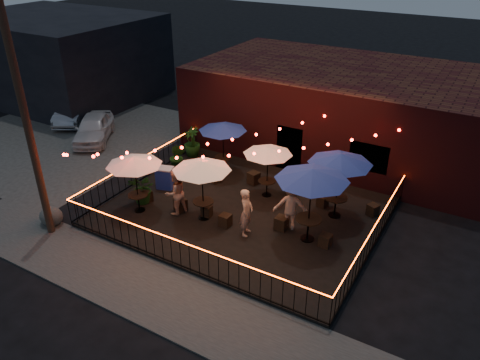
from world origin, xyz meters
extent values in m
plane|color=black|center=(0.00, 0.00, 0.00)|extent=(110.00, 110.00, 0.00)
cube|color=black|center=(0.00, 2.00, 0.07)|extent=(10.00, 8.00, 0.15)
cube|color=#3C3A38|center=(0.00, -3.25, 0.03)|extent=(18.00, 2.50, 0.05)
cube|color=#3C3A38|center=(-12.00, 4.00, 0.01)|extent=(11.00, 12.00, 0.02)
cube|color=#370F11|center=(1.00, 10.00, 2.00)|extent=(14.00, 8.00, 4.00)
cube|color=black|center=(0.00, 6.12, 1.10)|extent=(1.20, 0.24, 2.20)
cube|color=black|center=(3.50, 6.12, 1.60)|extent=(1.60, 0.24, 1.20)
cube|color=black|center=(-18.00, 9.00, 2.50)|extent=(12.00, 9.00, 5.00)
cylinder|color=#392517|center=(-5.40, -2.60, 4.00)|extent=(0.26, 0.26, 8.00)
cube|color=black|center=(0.00, -2.00, 0.23)|extent=(10.00, 0.04, 0.04)
cube|color=black|center=(0.00, -2.00, 1.15)|extent=(10.00, 0.04, 0.04)
cube|color=#FB3F05|center=(0.00, -2.00, 1.18)|extent=(10.00, 0.03, 0.02)
cube|color=black|center=(-5.00, 2.00, 0.23)|extent=(0.04, 8.00, 0.04)
cube|color=black|center=(-5.00, 2.00, 1.15)|extent=(0.04, 8.00, 0.04)
cube|color=#FB3F05|center=(-5.00, 2.00, 1.18)|extent=(0.03, 8.00, 0.02)
cube|color=black|center=(5.00, 2.00, 0.23)|extent=(0.04, 8.00, 0.04)
cube|color=black|center=(5.00, 2.00, 1.15)|extent=(0.04, 8.00, 0.04)
cube|color=#FB3F05|center=(5.00, 2.00, 1.18)|extent=(0.03, 8.00, 0.02)
cylinder|color=black|center=(-3.46, -0.02, 0.16)|extent=(0.41, 0.41, 0.03)
cylinder|color=black|center=(-3.46, -0.02, 0.50)|extent=(0.06, 0.06, 0.68)
cylinder|color=black|center=(-3.46, -0.02, 0.85)|extent=(0.75, 0.75, 0.04)
cylinder|color=black|center=(-3.46, -0.02, 1.28)|extent=(0.04, 0.04, 2.26)
cone|color=white|center=(-3.46, -0.02, 2.27)|extent=(2.20, 2.20, 0.33)
cylinder|color=black|center=(-2.42, 4.41, 0.16)|extent=(0.42, 0.42, 0.03)
cylinder|color=black|center=(-2.42, 4.41, 0.50)|extent=(0.06, 0.06, 0.68)
cylinder|color=black|center=(-2.42, 4.41, 0.85)|extent=(0.76, 0.76, 0.04)
cylinder|color=black|center=(-2.42, 4.41, 1.29)|extent=(0.04, 0.04, 2.28)
cone|color=navy|center=(-2.42, 4.41, 2.29)|extent=(2.68, 2.68, 0.33)
cylinder|color=black|center=(-1.02, 0.79, 0.16)|extent=(0.43, 0.43, 0.03)
cylinder|color=black|center=(-1.02, 0.79, 0.51)|extent=(0.06, 0.06, 0.70)
cylinder|color=black|center=(-1.02, 0.79, 0.87)|extent=(0.78, 0.78, 0.04)
cylinder|color=black|center=(-1.02, 0.79, 1.32)|extent=(0.04, 0.04, 2.34)
cone|color=white|center=(-1.02, 0.79, 2.34)|extent=(2.65, 2.65, 0.34)
cylinder|color=black|center=(0.22, 3.50, 0.16)|extent=(0.39, 0.39, 0.03)
cylinder|color=black|center=(0.22, 3.50, 0.48)|extent=(0.05, 0.05, 0.64)
cylinder|color=black|center=(0.22, 3.50, 0.81)|extent=(0.71, 0.71, 0.04)
cylinder|color=black|center=(0.22, 3.50, 1.22)|extent=(0.04, 0.04, 2.13)
cone|color=white|center=(0.22, 3.50, 2.15)|extent=(2.50, 2.50, 0.31)
cylinder|color=black|center=(2.86, 1.49, 0.17)|extent=(0.50, 0.50, 0.03)
cylinder|color=black|center=(2.86, 1.49, 0.57)|extent=(0.07, 0.07, 0.81)
cylinder|color=black|center=(2.86, 1.49, 0.99)|extent=(0.91, 0.91, 0.05)
cylinder|color=black|center=(2.86, 1.49, 1.51)|extent=(0.05, 0.05, 2.72)
cone|color=navy|center=(2.86, 1.49, 2.70)|extent=(3.30, 3.30, 0.40)
cylinder|color=black|center=(3.15, 3.42, 0.17)|extent=(0.47, 0.47, 0.03)
cylinder|color=black|center=(3.15, 3.42, 0.54)|extent=(0.06, 0.06, 0.76)
cylinder|color=black|center=(3.15, 3.42, 0.93)|extent=(0.85, 0.85, 0.04)
cylinder|color=black|center=(3.15, 3.42, 1.42)|extent=(0.05, 0.05, 2.54)
cone|color=navy|center=(3.15, 3.42, 2.53)|extent=(3.05, 3.05, 0.37)
cube|color=black|center=(-3.67, 0.67, 0.38)|extent=(0.50, 0.50, 0.46)
cube|color=black|center=(-2.10, 0.79, 0.40)|extent=(0.55, 0.55, 0.49)
cube|color=black|center=(-3.81, 3.48, 0.40)|extent=(0.55, 0.55, 0.50)
cube|color=black|center=(-2.19, 3.40, 0.37)|extent=(0.48, 0.48, 0.44)
cube|color=black|center=(-0.99, 0.95, 0.36)|extent=(0.39, 0.39, 0.42)
cube|color=black|center=(-0.05, 0.76, 0.38)|extent=(0.40, 0.40, 0.46)
cube|color=black|center=(-0.73, 4.13, 0.40)|extent=(0.53, 0.53, 0.51)
cube|color=black|center=(1.04, 3.99, 0.38)|extent=(0.51, 0.51, 0.47)
cube|color=black|center=(1.81, 1.59, 0.40)|extent=(0.43, 0.43, 0.50)
cube|color=black|center=(3.55, 1.42, 0.38)|extent=(0.41, 0.41, 0.45)
cube|color=black|center=(2.50, 3.84, 0.37)|extent=(0.43, 0.43, 0.43)
cube|color=black|center=(4.37, 4.21, 0.37)|extent=(0.48, 0.48, 0.43)
imported|color=#CFAB89|center=(0.86, 0.71, 1.04)|extent=(0.55, 0.72, 1.78)
imported|color=tan|center=(-2.12, 0.58, 1.04)|extent=(0.92, 1.04, 1.78)
imported|color=#CEA08C|center=(2.03, 1.82, 1.11)|extent=(1.42, 1.12, 1.93)
imported|color=#113C11|center=(-3.70, 0.55, 0.76)|extent=(1.10, 0.95, 1.22)
imported|color=#163D0D|center=(-4.23, 3.48, 0.82)|extent=(0.83, 0.71, 1.34)
imported|color=#173810|center=(-4.60, 5.09, 0.85)|extent=(1.01, 1.01, 1.40)
cube|color=#2039B2|center=(-3.72, 1.91, 0.59)|extent=(0.77, 0.64, 0.89)
cube|color=silver|center=(-3.72, 1.91, 1.06)|extent=(0.82, 0.69, 0.06)
ellipsoid|color=#444540|center=(-5.78, -2.23, 0.35)|extent=(0.94, 0.81, 0.71)
imported|color=white|center=(-10.29, 4.35, 0.66)|extent=(3.44, 4.12, 1.33)
imported|color=gray|center=(-13.28, 5.79, 0.66)|extent=(3.25, 4.17, 1.32)
camera|label=1|loc=(7.61, -11.29, 9.70)|focal=35.00mm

